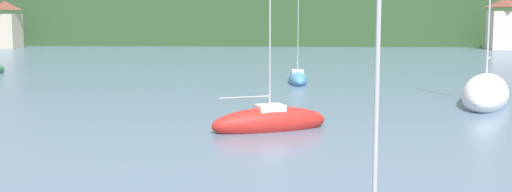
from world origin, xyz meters
TOP-DOWN VIEW (x-y plane):
  - wooded_hillside at (-20.95, 160.03)m, footprint 352.00×66.16m
  - shore_building_west at (-40.15, 115.39)m, footprint 3.83×3.92m
  - shore_building_westcentral at (30.11, 115.23)m, footprint 4.13×3.59m
  - sailboat_far_2 at (1.51, 68.82)m, footprint 1.48×4.62m
  - sailboat_mid_3 at (0.27, 50.67)m, footprint 5.02×3.35m
  - sailboat_far_4 at (11.22, 59.06)m, footprint 4.91×8.40m

SIDE VIEW (x-z plane):
  - sailboat_far_2 at x=1.51m, z-range -3.28..3.85m
  - sailboat_mid_3 at x=0.27m, z-range -3.25..3.88m
  - sailboat_far_4 at x=11.22m, z-range -5.41..6.40m
  - shore_building_west at x=-40.15m, z-range -0.10..6.61m
  - shore_building_westcentral at x=30.11m, z-range -0.10..6.86m
  - wooded_hillside at x=-20.95m, z-range -10.99..21.28m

